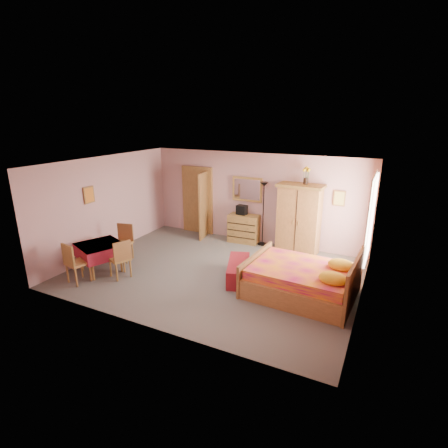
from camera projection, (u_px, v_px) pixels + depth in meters
The scene contains 23 objects.
floor at pixel (215, 273), 8.36m from camera, with size 6.50×6.50×0.00m, color slate.
ceiling at pixel (214, 163), 7.58m from camera, with size 6.50×6.50×0.00m, color brown.
wall_back at pixel (255, 198), 10.10m from camera, with size 6.50×0.10×2.60m, color tan.
wall_front at pixel (144, 260), 5.83m from camera, with size 6.50×0.10×2.60m, color tan.
wall_left at pixel (107, 205), 9.34m from camera, with size 0.10×5.00×2.60m, color tan.
wall_right at pixel (366, 243), 6.59m from camera, with size 0.10×5.00×2.60m, color tan.
doorway at pixel (198, 201), 10.96m from camera, with size 1.06×0.12×2.15m, color #9E6B35.
window at pixel (370, 219), 7.58m from camera, with size 0.08×1.40×1.95m, color white.
picture_left at pixel (89, 195), 8.70m from camera, with size 0.04×0.32×0.42m, color orange.
picture_back at pixel (339, 198), 9.00m from camera, with size 0.30×0.04×0.40m, color #D8BF59.
chest_of_drawers at pixel (244, 229), 10.25m from camera, with size 0.88×0.44×0.83m, color olive.
wall_mirror at pixel (247, 189), 10.08m from camera, with size 0.90×0.05×0.71m, color silver.
stereo at pixel (242, 210), 10.13m from camera, with size 0.29×0.22×0.27m, color black.
floor_lamp at pixel (263, 214), 9.88m from camera, with size 0.23×0.23×1.84m, color black.
wardrobe at pixel (299, 219), 9.34m from camera, with size 1.20×0.62×1.89m, color #A66C38.
sunflower_vase at pixel (306, 175), 9.01m from camera, with size 0.18×0.18×0.46m, color yellow.
bed at pixel (301, 272), 7.22m from camera, with size 2.19×1.72×1.01m, color #BB125C.
bench at pixel (238, 270), 7.99m from camera, with size 0.46×1.25×0.42m, color maroon.
dining_table at pixel (101, 258), 8.34m from camera, with size 0.95×0.95×0.69m, color maroon.
chair_south at pixel (78, 262), 7.76m from camera, with size 0.43×0.43×0.95m, color #AC733A.
chair_north at pixel (123, 243), 8.93m from camera, with size 0.43×0.43×0.94m, color #9E6E35.
chair_west at pixel (79, 245), 8.68m from camera, with size 0.46×0.46×1.00m, color #AB783A.
chair_east at pixel (120, 258), 8.02m from camera, with size 0.42×0.42×0.92m, color #A17436.
Camera 1 is at (3.59, -6.73, 3.62)m, focal length 28.00 mm.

